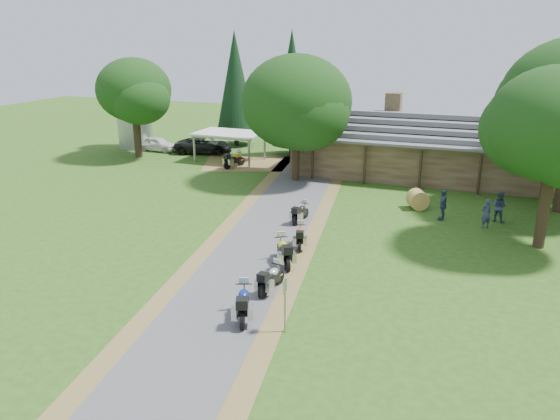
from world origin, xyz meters
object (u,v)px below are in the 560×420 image
(motorcycle_row_b, at_px, (271,277))
(motorcycle_row_e, at_px, (301,212))
(motorcycle_row_a, at_px, (243,301))
(motorcycle_carport_a, at_px, (234,159))
(car_white_sedan, at_px, (157,142))
(carport, at_px, (230,147))
(hay_bale, at_px, (418,199))
(lodge, at_px, (428,144))
(silo, at_px, (134,113))
(car_dark_suv, at_px, (204,141))
(motorcycle_row_c, at_px, (284,250))
(motorcycle_row_d, at_px, (300,235))

(motorcycle_row_b, xyz_separation_m, motorcycle_row_e, (-1.63, 9.14, -0.03))
(motorcycle_row_a, bearing_deg, motorcycle_carport_a, 4.82)
(car_white_sedan, relative_size, motorcycle_row_e, 2.80)
(carport, xyz_separation_m, hay_bale, (17.08, -8.41, -0.65))
(motorcycle_row_b, bearing_deg, lodge, -2.74)
(carport, bearing_deg, motorcycle_row_b, -59.29)
(motorcycle_row_e, bearing_deg, silo, 61.18)
(lodge, bearing_deg, car_dark_suv, 176.62)
(car_white_sedan, relative_size, motorcycle_carport_a, 2.42)
(car_white_sedan, height_order, motorcycle_row_a, car_white_sedan)
(lodge, height_order, hay_bale, lodge)
(carport, bearing_deg, motorcycle_row_c, -56.83)
(lodge, height_order, motorcycle_row_d, lodge)
(motorcycle_carport_a, bearing_deg, motorcycle_row_a, -135.48)
(motorcycle_carport_a, bearing_deg, motorcycle_row_c, -129.61)
(hay_bale, bearing_deg, car_dark_suv, 153.28)
(lodge, relative_size, carport, 3.69)
(silo, bearing_deg, motorcycle_row_d, -39.90)
(car_white_sedan, bearing_deg, lodge, -89.19)
(car_white_sedan, xyz_separation_m, motorcycle_row_c, (20.26, -21.11, -0.12))
(motorcycle_row_c, relative_size, motorcycle_carport_a, 1.02)
(motorcycle_row_b, distance_m, motorcycle_carport_a, 23.21)
(silo, relative_size, motorcycle_row_a, 3.14)
(silo, xyz_separation_m, motorcycle_row_b, (23.65, -24.77, -2.69))
(car_white_sedan, distance_m, car_dark_suv, 4.69)
(lodge, relative_size, motorcycle_carport_a, 10.19)
(car_white_sedan, bearing_deg, motorcycle_row_d, -130.30)
(car_white_sedan, relative_size, car_dark_suv, 0.88)
(motorcycle_row_c, bearing_deg, silo, 14.91)
(car_dark_suv, bearing_deg, motorcycle_row_a, -165.38)
(lodge, distance_m, motorcycle_row_e, 15.49)
(silo, relative_size, motorcycle_row_e, 3.68)
(carport, xyz_separation_m, motorcycle_row_a, (12.30, -25.17, -0.53))
(carport, distance_m, motorcycle_row_c, 23.05)
(car_white_sedan, xyz_separation_m, motorcycle_row_a, (20.55, -26.60, -0.12))
(motorcycle_row_a, bearing_deg, motorcycle_row_d, -18.80)
(silo, distance_m, motorcycle_row_e, 27.15)
(lodge, height_order, motorcycle_row_c, lodge)
(lodge, xyz_separation_m, car_dark_suv, (-20.26, 1.20, -1.34))
(motorcycle_row_e, bearing_deg, motorcycle_row_a, -166.42)
(motorcycle_row_d, distance_m, motorcycle_row_e, 3.96)
(motorcycle_row_d, distance_m, motorcycle_carport_a, 18.42)
(car_dark_suv, distance_m, motorcycle_row_d, 24.79)
(silo, bearing_deg, car_white_sedan, -14.73)
(motorcycle_row_c, relative_size, motorcycle_row_e, 1.18)
(silo, relative_size, motorcycle_carport_a, 3.19)
(car_dark_suv, xyz_separation_m, motorcycle_row_a, (15.90, -27.17, -0.38))
(motorcycle_carport_a, bearing_deg, motorcycle_row_d, -125.51)
(carport, distance_m, hay_bale, 19.05)
(motorcycle_row_c, height_order, motorcycle_row_d, motorcycle_row_c)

